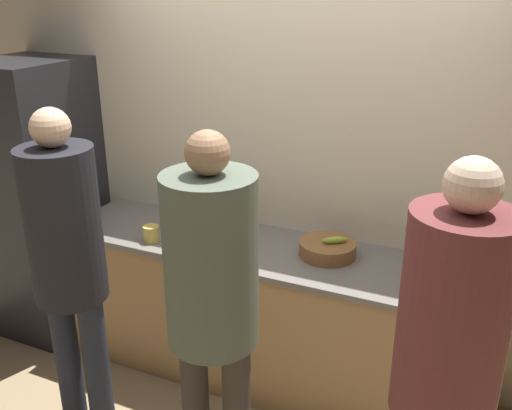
{
  "coord_description": "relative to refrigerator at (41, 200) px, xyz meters",
  "views": [
    {
      "loc": [
        1.16,
        -2.39,
        2.35
      ],
      "look_at": [
        0.0,
        0.15,
        1.25
      ],
      "focal_mm": 40.0,
      "sensor_mm": 36.0,
      "label": 1
    }
  ],
  "objects": [
    {
      "name": "person_right",
      "position": [
        2.78,
        -0.91,
        0.18
      ],
      "size": [
        0.37,
        0.37,
        1.85
      ],
      "color": "#4C4742",
      "rests_on": "ground_plane"
    },
    {
      "name": "refrigerator",
      "position": [
        0.0,
        0.0,
        0.0
      ],
      "size": [
        0.61,
        0.74,
        1.89
      ],
      "color": "#232328",
      "rests_on": "ground_plane"
    },
    {
      "name": "person_left",
      "position": [
        0.99,
        -0.83,
        0.16
      ],
      "size": [
        0.36,
        0.36,
        1.83
      ],
      "color": "#232838",
      "rests_on": "ground_plane"
    },
    {
      "name": "wall_back",
      "position": [
        1.7,
        0.38,
        0.36
      ],
      "size": [
        5.2,
        0.06,
        2.6
      ],
      "color": "beige",
      "rests_on": "ground_plane"
    },
    {
      "name": "potted_plant",
      "position": [
        2.58,
        0.13,
        0.09
      ],
      "size": [
        0.14,
        0.14,
        0.25
      ],
      "color": "#9E6042",
      "rests_on": "counter"
    },
    {
      "name": "bottle_dark",
      "position": [
        1.46,
        -0.05,
        0.04
      ],
      "size": [
        0.06,
        0.06,
        0.22
      ],
      "color": "#333338",
      "rests_on": "counter"
    },
    {
      "name": "cup_yellow",
      "position": [
        1.01,
        -0.16,
        0.0
      ],
      "size": [
        0.09,
        0.09,
        0.1
      ],
      "color": "gold",
      "rests_on": "counter"
    },
    {
      "name": "fruit_bowl",
      "position": [
        2.02,
        0.09,
        -0.0
      ],
      "size": [
        0.32,
        0.32,
        0.12
      ],
      "color": "brown",
      "rests_on": "counter"
    },
    {
      "name": "counter",
      "position": [
        1.7,
        0.05,
        -0.49
      ],
      "size": [
        2.64,
        0.68,
        0.9
      ],
      "color": "tan",
      "rests_on": "ground_plane"
    },
    {
      "name": "bottle_amber",
      "position": [
        2.94,
        0.1,
        0.04
      ],
      "size": [
        0.06,
        0.06,
        0.23
      ],
      "color": "brown",
      "rests_on": "counter"
    },
    {
      "name": "utensil_crock",
      "position": [
        1.4,
        0.23,
        0.02
      ],
      "size": [
        0.13,
        0.13,
        0.3
      ],
      "color": "#ADA393",
      "rests_on": "counter"
    },
    {
      "name": "person_center",
      "position": [
        1.8,
        -0.85,
        0.18
      ],
      "size": [
        0.4,
        0.4,
        1.82
      ],
      "color": "#38332D",
      "rests_on": "ground_plane"
    },
    {
      "name": "cup_white",
      "position": [
        2.53,
        0.29,
        -0.01
      ],
      "size": [
        0.09,
        0.09,
        0.08
      ],
      "color": "white",
      "rests_on": "counter"
    }
  ]
}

